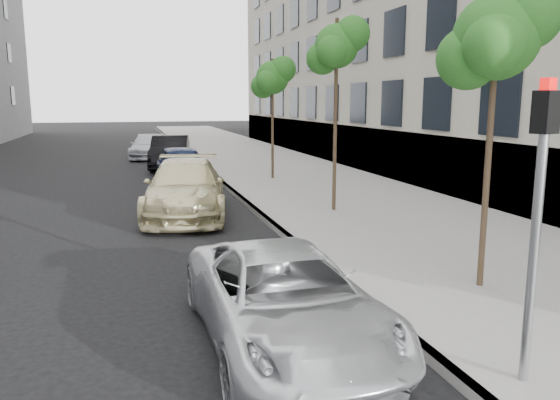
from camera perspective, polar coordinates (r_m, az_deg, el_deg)
name	(u,v)px	position (r m, az deg, el deg)	size (l,w,h in m)	color
ground	(328,359)	(6.92, 5.00, -16.24)	(160.00, 160.00, 0.00)	black
sidewalk	(248,156)	(30.63, -3.41, 4.64)	(6.40, 72.00, 0.14)	gray
curb	(191,157)	(30.12, -9.24, 4.43)	(0.15, 72.00, 0.14)	#9E9B93
tree_near	(498,37)	(9.15, 21.82, 15.51)	(1.65, 1.45, 4.71)	#38281C
tree_mid	(338,47)	(14.88, 6.03, 15.63)	(1.54, 1.34, 5.12)	#38281C
tree_far	(273,78)	(21.02, -0.73, 12.64)	(1.61, 1.41, 4.60)	#38281C
signal_pole	(538,198)	(6.09, 25.40, 0.16)	(0.28, 0.25, 3.17)	#939699
minivan	(284,299)	(7.02, 0.47, -10.35)	(2.03, 4.41, 1.22)	silver
suv	(185,188)	(15.06, -9.86, 1.22)	(2.10, 5.15, 1.50)	beige
sedan_blue	(182,165)	(20.69, -10.21, 3.60)	(1.72, 4.27, 1.45)	#101936
sedan_black	(170,152)	(25.68, -11.39, 4.91)	(1.61, 4.61, 1.52)	black
sedan_rear	(148,147)	(30.70, -13.63, 5.44)	(1.77, 4.35, 1.26)	#ACAEB4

